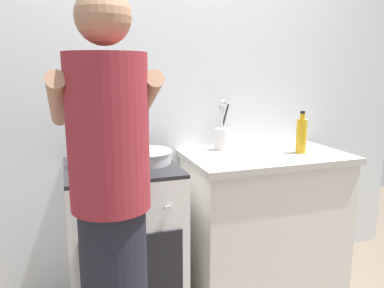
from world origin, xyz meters
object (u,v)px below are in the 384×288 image
utensil_crock (222,135)px  pot (94,157)px  person (112,216)px  stove_range (124,242)px  mixing_bowl (146,156)px  oil_bottle (301,135)px

utensil_crock → pot: bearing=-168.5°
person → stove_range: bearing=78.5°
pot → mixing_bowl: pot is taller
stove_range → oil_bottle: oil_bottle is taller
utensil_crock → oil_bottle: (0.43, -0.25, 0.01)m
stove_range → oil_bottle: 1.25m
mixing_bowl → person: size_ratio=0.18×
pot → utensil_crock: bearing=11.5°
person → mixing_bowl: bearing=67.1°
oil_bottle → person: 1.38m
pot → utensil_crock: (0.82, 0.17, 0.05)m
pot → mixing_bowl: bearing=-5.1°
stove_range → person: 0.75m
oil_bottle → person: bearing=-155.2°
mixing_bowl → oil_bottle: (0.98, -0.05, 0.07)m
pot → oil_bottle: size_ratio=1.04×
pot → utensil_crock: size_ratio=0.84×
stove_range → mixing_bowl: (0.14, 0.01, 0.49)m
person → utensil_crock: bearing=45.4°
pot → oil_bottle: 1.26m
mixing_bowl → utensil_crock: utensil_crock is taller
mixing_bowl → person: person is taller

